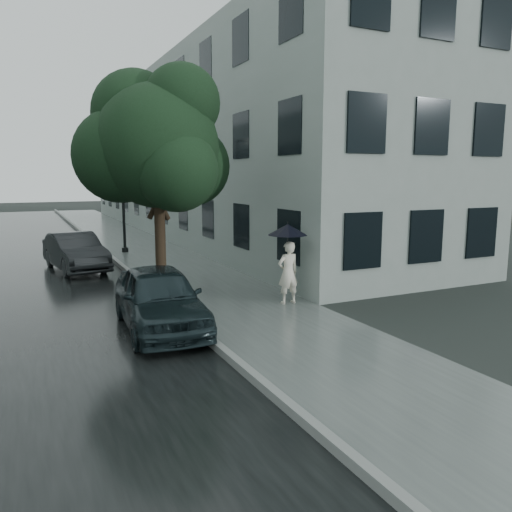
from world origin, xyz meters
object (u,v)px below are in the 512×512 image
car_far (75,252)px  street_tree (156,144)px  pedestrian (288,273)px  car_near (160,298)px  lamp_post (119,186)px

car_far → street_tree: bearing=-81.5°
pedestrian → street_tree: size_ratio=0.26×
pedestrian → car_near: pedestrian is taller
car_near → pedestrian: bearing=14.7°
pedestrian → car_near: bearing=9.0°
lamp_post → car_near: lamp_post is taller
street_tree → lamp_post: bearing=86.1°
car_near → car_far: bearing=99.8°
street_tree → car_far: 6.45m
lamp_post → car_far: lamp_post is taller
street_tree → car_near: (-0.75, -2.79, -3.41)m
car_near → car_far: car_near is taller
street_tree → car_near: bearing=-105.0°
lamp_post → car_far: (-2.24, -3.53, -2.22)m
lamp_post → car_near: (-1.35, -11.52, -2.19)m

